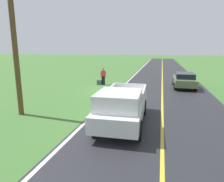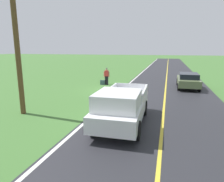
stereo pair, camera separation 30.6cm
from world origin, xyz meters
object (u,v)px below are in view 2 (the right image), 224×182
(hitchhiker_walking, at_px, (107,75))
(suitcase_carried, at_px, (102,82))
(pickup_truck_passing, at_px, (122,106))
(sedan_near_oncoming, at_px, (188,80))
(utility_pole_roadside, at_px, (17,50))

(hitchhiker_walking, distance_m, suitcase_carried, 0.86)
(suitcase_carried, bearing_deg, hitchhiker_walking, 100.86)
(pickup_truck_passing, bearing_deg, sedan_near_oncoming, -109.96)
(suitcase_carried, distance_m, sedan_near_oncoming, 8.30)
(hitchhiker_walking, height_order, suitcase_carried, hitchhiker_walking)
(suitcase_carried, height_order, pickup_truck_passing, pickup_truck_passing)
(suitcase_carried, relative_size, sedan_near_oncoming, 0.11)
(suitcase_carried, xyz_separation_m, sedan_near_oncoming, (-8.28, -0.45, 0.52))
(hitchhiker_walking, relative_size, utility_pole_roadside, 0.24)
(pickup_truck_passing, height_order, sedan_near_oncoming, pickup_truck_passing)
(pickup_truck_passing, height_order, utility_pole_roadside, utility_pole_roadside)
(hitchhiker_walking, distance_m, pickup_truck_passing, 11.15)
(suitcase_carried, relative_size, utility_pole_roadside, 0.07)
(suitcase_carried, distance_m, pickup_truck_passing, 11.21)
(suitcase_carried, height_order, sedan_near_oncoming, sedan_near_oncoming)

